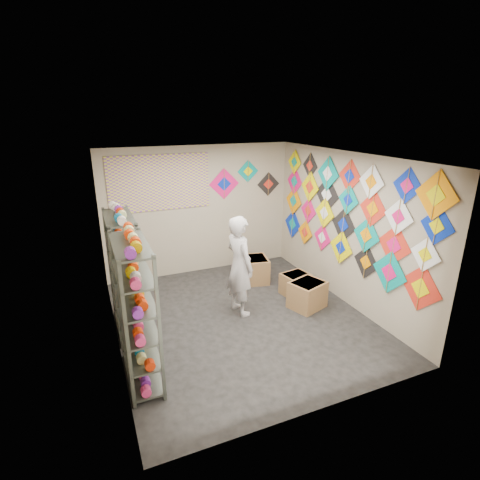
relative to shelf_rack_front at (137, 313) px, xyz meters
name	(u,v)px	position (x,y,z in m)	size (l,w,h in m)	color
ground	(241,318)	(1.78, 0.85, -0.95)	(4.50, 4.50, 0.00)	black
room_walls	(242,226)	(1.78, 0.85, 0.69)	(4.50, 4.50, 4.50)	tan
shelf_rack_front	(137,313)	(0.00, 0.00, 0.00)	(0.40, 1.10, 1.90)	#4C5147
shelf_rack_back	(125,274)	(0.00, 1.30, 0.00)	(0.40, 1.10, 1.90)	#4C5147
string_spools	(129,285)	(0.00, 0.65, 0.10)	(0.12, 2.36, 0.12)	#DE2D6B
kite_wall_display	(347,215)	(3.76, 0.81, 0.68)	(0.06, 4.20, 2.02)	red
back_wall_kites	(243,181)	(2.78, 3.09, 0.96)	(1.66, 0.02, 0.82)	#E41168
poster	(160,183)	(0.98, 3.08, 1.05)	(2.00, 0.01, 1.10)	#7A4494
shopkeeper	(240,266)	(1.84, 1.08, -0.08)	(0.53, 0.70, 1.74)	beige
carton_a	(307,295)	(3.02, 0.76, -0.71)	(0.58, 0.48, 0.48)	brown
carton_b	(295,284)	(3.09, 1.29, -0.75)	(0.50, 0.41, 0.41)	brown
carton_c	(254,269)	(2.61, 2.12, -0.70)	(0.53, 0.58, 0.51)	brown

